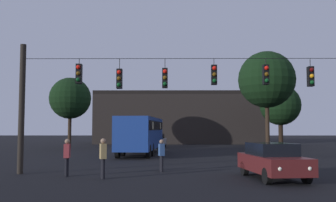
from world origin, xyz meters
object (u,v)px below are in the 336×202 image
car_far_left (156,141)px  tree_right_far (70,98)px  pedestrian_crossing_left (67,155)px  tree_left_silhouette (280,105)px  tree_behind_building (267,80)px  car_near_right (273,160)px  pedestrian_crossing_center (103,156)px  city_bus (141,132)px  pedestrian_crossing_right (162,154)px

car_far_left → tree_right_far: tree_right_far is taller
pedestrian_crossing_left → tree_left_silhouette: tree_left_silhouette is taller
car_far_left → tree_behind_building: 14.02m
car_near_right → tree_right_far: tree_right_far is taller
car_near_right → pedestrian_crossing_center: size_ratio=2.61×
tree_behind_building → pedestrian_crossing_center: bearing=-123.0°
car_near_right → city_bus: bearing=113.8°
tree_right_far → car_far_left: bearing=5.2°
car_near_right → pedestrian_crossing_right: 5.52m
pedestrian_crossing_left → tree_left_silhouette: size_ratio=0.23×
car_near_right → tree_right_far: (-15.16, 24.59, 4.56)m
car_near_right → tree_behind_building: size_ratio=0.50×
city_bus → pedestrian_crossing_right: 12.70m
car_near_right → tree_behind_building: bearing=76.4°
pedestrian_crossing_left → pedestrian_crossing_right: size_ratio=1.05×
city_bus → pedestrian_crossing_center: city_bus is taller
car_far_left → pedestrian_crossing_left: (-3.04, -24.59, 0.15)m
pedestrian_crossing_left → tree_behind_building: 22.15m
pedestrian_crossing_right → pedestrian_crossing_left: bearing=-155.5°
tree_left_silhouette → pedestrian_crossing_left: bearing=-122.1°
pedestrian_crossing_right → tree_behind_building: bearing=58.8°
tree_behind_building → tree_right_far: tree_behind_building is taller
pedestrian_crossing_right → tree_left_silhouette: size_ratio=0.22×
car_near_right → tree_left_silhouette: 30.49m
pedestrian_crossing_right → tree_behind_building: tree_behind_building is taller
pedestrian_crossing_right → pedestrian_crossing_center: bearing=-131.4°
city_bus → tree_behind_building: 12.19m
tree_behind_building → tree_right_far: (-19.44, 6.89, -1.12)m
pedestrian_crossing_center → tree_left_silhouette: (15.89, 28.94, 3.90)m
pedestrian_crossing_right → tree_right_far: 24.58m
pedestrian_crossing_right → tree_behind_building: 18.35m
city_bus → pedestrian_crossing_left: 14.63m
city_bus → pedestrian_crossing_left: city_bus is taller
pedestrian_crossing_center → pedestrian_crossing_right: pedestrian_crossing_center is taller
car_far_left → tree_behind_building: tree_behind_building is taller
pedestrian_crossing_center → tree_left_silhouette: bearing=61.2°
tree_left_silhouette → tree_behind_building: bearing=-111.4°
tree_behind_building → car_near_right: bearing=-103.6°
tree_behind_building → pedestrian_crossing_right: bearing=-121.2°
car_far_left → pedestrian_crossing_center: pedestrian_crossing_center is taller
car_far_left → pedestrian_crossing_left: pedestrian_crossing_left is taller
car_near_right → tree_left_silhouette: bearing=73.3°
car_near_right → pedestrian_crossing_right: size_ratio=2.82×
pedestrian_crossing_center → tree_behind_building: tree_behind_building is taller
tree_left_silhouette → tree_right_far: tree_right_far is taller
pedestrian_crossing_left → pedestrian_crossing_center: size_ratio=0.97×
car_far_left → pedestrian_crossing_left: size_ratio=2.68×
car_near_right → car_far_left: size_ratio=1.00×
car_far_left → tree_right_far: size_ratio=0.59×
car_near_right → tree_left_silhouette: tree_left_silhouette is taller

